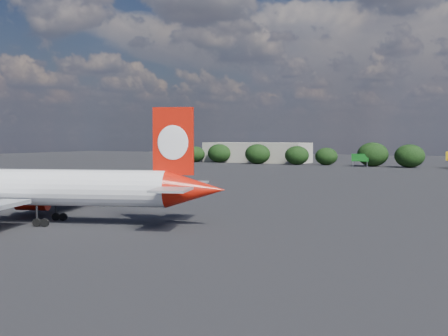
% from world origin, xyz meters
% --- Properties ---
extents(ground, '(500.00, 500.00, 0.00)m').
position_xyz_m(ground, '(0.00, 60.00, 0.00)').
color(ground, black).
rests_on(ground, ground).
extents(qantas_airliner, '(42.57, 40.89, 14.26)m').
position_xyz_m(qantas_airliner, '(-13.61, 20.22, 4.34)').
color(qantas_airliner, white).
rests_on(qantas_airliner, ground).
extents(terminal_building, '(42.00, 16.00, 8.00)m').
position_xyz_m(terminal_building, '(-65.00, 192.00, 4.00)').
color(terminal_building, '#9E9888').
rests_on(terminal_building, ground).
extents(highway_sign, '(6.00, 0.30, 4.50)m').
position_xyz_m(highway_sign, '(-18.00, 176.00, 3.13)').
color(highway_sign, '#156A1D').
rests_on(highway_sign, ground).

